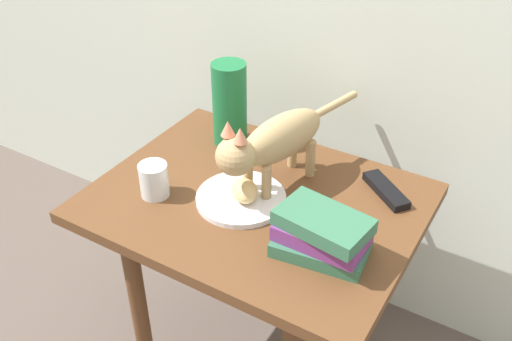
{
  "coord_description": "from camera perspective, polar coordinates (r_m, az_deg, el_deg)",
  "views": [
    {
      "loc": [
        0.56,
        -0.94,
        1.43
      ],
      "look_at": [
        0.0,
        0.0,
        0.67
      ],
      "focal_mm": 40.24,
      "sensor_mm": 36.0,
      "label": 1
    }
  ],
  "objects": [
    {
      "name": "side_table",
      "position": [
        1.44,
        0.0,
        -5.44
      ],
      "size": [
        0.77,
        0.59,
        0.59
      ],
      "color": "brown",
      "rests_on": "ground"
    },
    {
      "name": "plate",
      "position": [
        1.37,
        -1.49,
        -2.77
      ],
      "size": [
        0.22,
        0.22,
        0.01
      ],
      "primitive_type": "cylinder",
      "color": "white",
      "rests_on": "side_table"
    },
    {
      "name": "green_vase",
      "position": [
        1.54,
        -2.64,
        6.6
      ],
      "size": [
        0.09,
        0.09,
        0.23
      ],
      "primitive_type": "cylinder",
      "color": "#196B38",
      "rests_on": "side_table"
    },
    {
      "name": "book_stack",
      "position": [
        1.21,
        6.57,
        -6.35
      ],
      "size": [
        0.21,
        0.14,
        0.1
      ],
      "color": "#336B4C",
      "rests_on": "side_table"
    },
    {
      "name": "candle_jar",
      "position": [
        1.39,
        -10.09,
        -1.1
      ],
      "size": [
        0.07,
        0.07,
        0.08
      ],
      "color": "silver",
      "rests_on": "side_table"
    },
    {
      "name": "bread_roll",
      "position": [
        1.34,
        -1.15,
        -2.02
      ],
      "size": [
        0.1,
        0.1,
        0.05
      ],
      "primitive_type": "ellipsoid",
      "rotation": [
        0.0,
        0.0,
        2.39
      ],
      "color": "#E0BC7A",
      "rests_on": "plate"
    },
    {
      "name": "cat",
      "position": [
        1.34,
        1.75,
        2.9
      ],
      "size": [
        0.16,
        0.47,
        0.23
      ],
      "color": "tan",
      "rests_on": "side_table"
    },
    {
      "name": "tv_remote",
      "position": [
        1.43,
        12.79,
        -1.91
      ],
      "size": [
        0.15,
        0.13,
        0.02
      ],
      "primitive_type": "cube",
      "rotation": [
        0.0,
        0.0,
        -0.67
      ],
      "color": "black",
      "rests_on": "side_table"
    }
  ]
}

